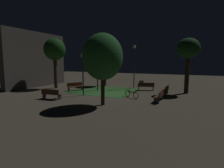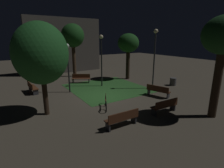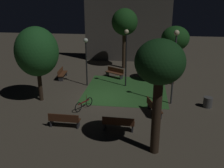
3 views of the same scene
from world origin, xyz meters
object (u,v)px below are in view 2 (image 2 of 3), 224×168
object	(u,v)px
tree_back_left	(73,36)
lamp_post_near_wall	(68,59)
bench_path_side	(158,90)
tree_right_canopy	(128,44)
bench_back_row	(81,78)
lamp_post_plaza_west	(155,50)
trash_bin	(173,82)
bench_lawn_edge	(32,87)
bicycle	(106,103)
bench_near_trees	(122,118)
bench_front_left	(165,106)
lamp_post_path_center	(101,52)
tree_tall_center	(41,54)
tree_left_canopy	(224,39)

from	to	relation	value
tree_back_left	lamp_post_near_wall	distance (m)	6.55
bench_path_side	tree_right_canopy	xyz separation A→B (m)	(1.70, 6.06, 3.29)
bench_back_row	lamp_post_plaza_west	distance (m)	7.67
lamp_post_near_wall	trash_bin	size ratio (longest dim) A/B	5.51
bench_lawn_edge	lamp_post_plaza_west	distance (m)	10.75
bench_lawn_edge	tree_right_canopy	xyz separation A→B (m)	(9.75, -0.21, 3.29)
tree_back_left	lamp_post_plaza_west	bearing A→B (deg)	-64.88
bench_lawn_edge	bicycle	xyz separation A→B (m)	(3.47, -6.12, -0.14)
bench_near_trees	bench_front_left	bearing A→B (deg)	0.00
bench_lawn_edge	tree_back_left	size ratio (longest dim) A/B	0.31
bench_path_side	lamp_post_path_center	bearing A→B (deg)	113.54
bench_path_side	bicycle	world-z (taller)	bicycle
tree_tall_center	bench_path_side	bearing A→B (deg)	-8.93
bench_near_trees	tree_left_canopy	size ratio (longest dim) A/B	0.33
tree_right_canopy	bench_back_row	bearing A→B (deg)	167.42
bench_front_left	bench_back_row	xyz separation A→B (m)	(-1.35, 9.60, 0.00)
bench_front_left	trash_bin	world-z (taller)	bench_front_left
bench_front_left	bicycle	size ratio (longest dim) A/B	1.18
tree_tall_center	lamp_post_near_wall	world-z (taller)	tree_tall_center
bench_path_side	tree_back_left	size ratio (longest dim) A/B	0.31
tree_right_canopy	tree_left_canopy	distance (m)	10.41
lamp_post_near_wall	trash_bin	xyz separation A→B (m)	(9.09, -3.21, -2.39)
tree_left_canopy	lamp_post_path_center	size ratio (longest dim) A/B	1.19
tree_left_canopy	tree_tall_center	bearing A→B (deg)	145.69
lamp_post_path_center	bench_path_side	bearing A→B (deg)	-66.46
lamp_post_plaza_west	lamp_post_path_center	distance (m)	4.69
lamp_post_near_wall	tree_tall_center	bearing A→B (deg)	-126.95
bench_front_left	lamp_post_plaza_west	size ratio (longest dim) A/B	0.35
bench_front_left	lamp_post_path_center	xyz separation A→B (m)	(-0.18, 7.40, 2.69)
bench_lawn_edge	lamp_post_plaza_west	xyz separation A→B (m)	(9.33, -4.45, 2.95)
tree_right_canopy	trash_bin	size ratio (longest dim) A/B	6.76
bench_lawn_edge	trash_bin	distance (m)	12.67
bench_near_trees	tree_left_canopy	world-z (taller)	tree_left_canopy
lamp_post_plaza_west	bicycle	bearing A→B (deg)	-164.07
lamp_post_plaza_west	bench_front_left	bearing A→B (deg)	-127.70
bench_near_trees	lamp_post_plaza_west	bearing A→B (deg)	33.45
bench_back_row	bench_path_side	bearing A→B (deg)	-65.04
bench_path_side	tree_tall_center	world-z (taller)	tree_tall_center
trash_bin	lamp_post_path_center	bearing A→B (deg)	149.53
tree_tall_center	lamp_post_path_center	xyz separation A→B (m)	(5.84, 3.73, -0.39)
trash_bin	tree_right_canopy	bearing A→B (deg)	113.83
lamp_post_near_wall	lamp_post_path_center	size ratio (longest dim) A/B	0.85
bench_front_left	bench_lawn_edge	size ratio (longest dim) A/B	0.99
tree_back_left	tree_left_canopy	world-z (taller)	tree_back_left
bench_back_row	lamp_post_near_wall	distance (m)	3.92
tree_left_canopy	bench_path_side	bearing A→B (deg)	89.54
bench_front_left	lamp_post_plaza_west	bearing A→B (deg)	52.30
bench_path_side	tree_right_canopy	distance (m)	7.10
bench_back_row	bicycle	size ratio (longest dim) A/B	1.17
bench_near_trees	lamp_post_near_wall	distance (m)	7.51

